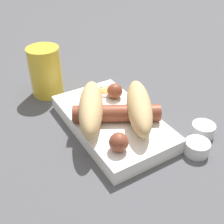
{
  "coord_description": "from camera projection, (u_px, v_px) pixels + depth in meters",
  "views": [
    {
      "loc": [
        0.4,
        -0.24,
        0.37
      ],
      "look_at": [
        0.0,
        0.0,
        0.04
      ],
      "focal_mm": 45.0,
      "sensor_mm": 36.0,
      "label": 1
    }
  ],
  "objects": [
    {
      "name": "ground_plane",
      "position": [
        112.0,
        128.0,
        0.6
      ],
      "size": [
        3.0,
        3.0,
        0.0
      ],
      "primitive_type": "plane",
      "color": "#4C4C51"
    },
    {
      "name": "food_tray",
      "position": [
        112.0,
        122.0,
        0.59
      ],
      "size": [
        0.27,
        0.16,
        0.03
      ],
      "color": "white",
      "rests_on": "ground_plane"
    },
    {
      "name": "bread_roll",
      "position": [
        115.0,
        107.0,
        0.55
      ],
      "size": [
        0.23,
        0.21,
        0.06
      ],
      "color": "tan",
      "rests_on": "food_tray"
    },
    {
      "name": "sausage",
      "position": [
        117.0,
        113.0,
        0.56
      ],
      "size": [
        0.19,
        0.17,
        0.03
      ],
      "color": "brown",
      "rests_on": "food_tray"
    },
    {
      "name": "pickled_veggies",
      "position": [
        107.0,
        91.0,
        0.66
      ],
      "size": [
        0.05,
        0.07,
        0.01
      ],
      "color": "orange",
      "rests_on": "food_tray"
    },
    {
      "name": "condiment_cup_near",
      "position": [
        197.0,
        148.0,
        0.53
      ],
      "size": [
        0.05,
        0.05,
        0.03
      ],
      "color": "silver",
      "rests_on": "ground_plane"
    },
    {
      "name": "condiment_cup_far",
      "position": [
        203.0,
        130.0,
        0.57
      ],
      "size": [
        0.05,
        0.05,
        0.03
      ],
      "color": "silver",
      "rests_on": "ground_plane"
    },
    {
      "name": "drink_glass",
      "position": [
        46.0,
        72.0,
        0.68
      ],
      "size": [
        0.08,
        0.08,
        0.12
      ],
      "color": "gold",
      "rests_on": "ground_plane"
    }
  ]
}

